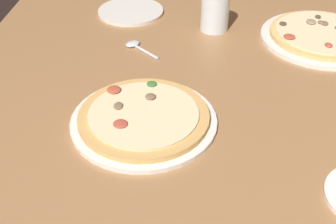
{
  "coord_description": "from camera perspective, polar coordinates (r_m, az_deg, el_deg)",
  "views": [
    {
      "loc": [
        67.64,
        0.06,
        58.12
      ],
      "look_at": [
        0.04,
        -4.83,
        7.0
      ],
      "focal_mm": 47.09,
      "sensor_mm": 36.0,
      "label": 1
    }
  ],
  "objects": [
    {
      "name": "pizza_side",
      "position": [
        1.23,
        19.29,
        9.31
      ],
      "size": [
        31.48,
        31.48,
        3.33
      ],
      "color": "silver",
      "rests_on": "dining_table"
    },
    {
      "name": "side_plate",
      "position": [
        1.32,
        -4.87,
        12.87
      ],
      "size": [
        18.94,
        18.94,
        0.9
      ],
      "primitive_type": "cylinder",
      "color": "silver",
      "rests_on": "dining_table"
    },
    {
      "name": "spoon",
      "position": [
        1.13,
        -4.15,
        8.52
      ],
      "size": [
        9.53,
        9.83,
        1.0
      ],
      "color": "silver",
      "rests_on": "dining_table"
    },
    {
      "name": "pizza_main",
      "position": [
        0.86,
        -3.21,
        -0.82
      ],
      "size": [
        28.86,
        28.86,
        3.28
      ],
      "color": "silver",
      "rests_on": "dining_table"
    },
    {
      "name": "dining_table",
      "position": [
        0.88,
        3.14,
        -2.73
      ],
      "size": [
        150.0,
        110.0,
        4.0
      ],
      "primitive_type": "cube",
      "color": "#996B42",
      "rests_on": "ground"
    },
    {
      "name": "water_glass",
      "position": [
        1.21,
        6.05,
        12.63
      ],
      "size": [
        7.57,
        7.57,
        10.58
      ],
      "color": "silver",
      "rests_on": "dining_table"
    }
  ]
}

